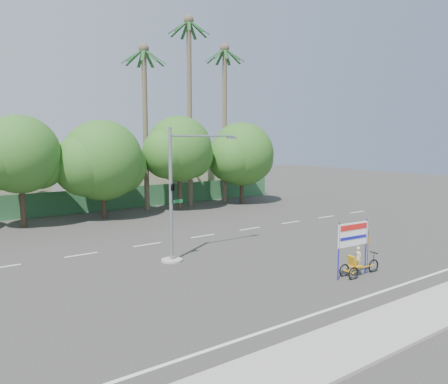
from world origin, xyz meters
TOP-DOWN VIEW (x-y plane):
  - ground at (0.00, 0.00)m, footprint 120.00×120.00m
  - sidewalk_near at (0.00, -7.50)m, footprint 50.00×2.40m
  - fence at (0.00, 21.50)m, footprint 38.00×0.08m
  - building_right at (8.00, 26.00)m, footprint 14.00×8.00m
  - tree_left at (-7.05, 18.00)m, footprint 6.66×5.60m
  - tree_center at (-1.05, 18.00)m, footprint 7.62×6.40m
  - tree_right at (5.95, 18.00)m, footprint 6.90×5.80m
  - tree_far_right at (12.95, 18.00)m, footprint 7.38×6.20m
  - palm_tall at (8.00, 19.50)m, footprint 3.73×3.79m
  - palm_mid at (12.00, 19.50)m, footprint 3.73×3.79m
  - palm_short at (3.50, 19.50)m, footprint 3.73×3.79m
  - traffic_signal at (-2.20, 3.98)m, footprint 4.72×1.10m
  - trike_billboard at (3.32, -3.22)m, footprint 2.77×0.68m

SIDE VIEW (x-z plane):
  - ground at x=0.00m, z-range 0.00..0.00m
  - sidewalk_near at x=0.00m, z-range 0.00..0.12m
  - fence at x=0.00m, z-range 0.00..2.00m
  - trike_billboard at x=3.32m, z-range -0.27..2.46m
  - building_right at x=8.00m, z-range 0.00..3.60m
  - traffic_signal at x=-2.20m, z-range -0.58..6.42m
  - tree_center at x=-1.05m, z-range 0.54..8.39m
  - tree_far_right at x=12.95m, z-range 0.68..8.61m
  - tree_left at x=-7.05m, z-range 1.02..9.09m
  - tree_right at x=5.95m, z-range 1.06..9.42m
  - palm_short at x=3.50m, z-range 1.64..16.09m
  - palm_mid at x=12.00m, z-range 1.67..17.12m
  - palm_tall at x=8.00m, z-range 1.74..19.19m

